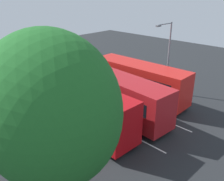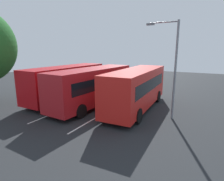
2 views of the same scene
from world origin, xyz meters
name	(u,v)px [view 2 (image 2 of 2)]	position (x,y,z in m)	size (l,w,h in m)	color
ground_plane	(96,105)	(0.00, 0.00, 0.00)	(62.63, 62.63, 0.00)	#232628
bus_far_left	(137,88)	(0.66, -3.70, 1.89)	(9.71, 2.74, 3.43)	red
bus_center_left	(93,85)	(-0.20, 0.19, 1.89)	(9.85, 3.27, 3.43)	#AD191E
bus_center_right	(67,81)	(0.40, 3.66, 1.89)	(9.75, 2.86, 3.43)	#B70C11
pedestrian	(100,81)	(6.79, 3.61, 1.05)	(0.45, 0.45, 1.77)	#232833
street_lamp	(172,64)	(-0.35, -6.64, 4.07)	(0.30, 2.33, 7.04)	gray
lane_stripe_outer_left	(113,108)	(0.00, -1.77, 0.00)	(12.07, 0.12, 0.01)	silver
lane_stripe_inner_left	(81,103)	(0.00, 1.77, 0.00)	(12.07, 0.12, 0.01)	silver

